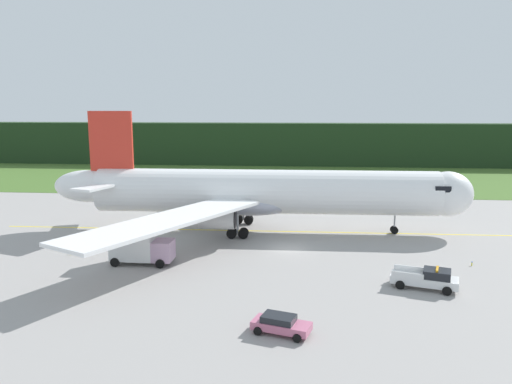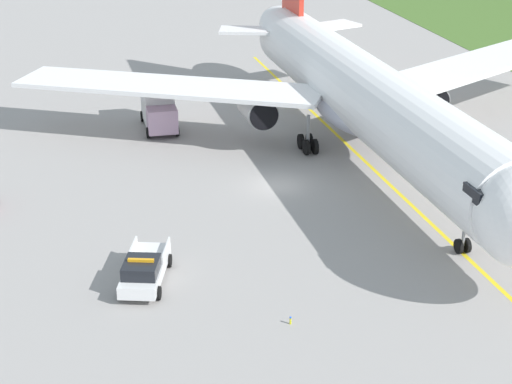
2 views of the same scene
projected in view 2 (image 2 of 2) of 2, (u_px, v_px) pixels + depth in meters
ground at (276, 185)px, 61.08m from camera, size 320.00×320.00×0.00m
taxiway_centerline_main at (364, 161)px, 65.60m from camera, size 67.43×1.22×0.01m
airliner at (364, 96)px, 64.32m from camera, size 52.30×51.31×15.00m
ops_pickup_truck at (144, 269)px, 47.45m from camera, size 5.92×3.59×1.94m
catering_truck at (158, 106)px, 72.12m from camera, size 6.18×2.74×3.93m
taxiway_edge_light_east at (290, 320)px, 43.80m from camera, size 0.12×0.12×0.44m
taxiway_edge_light_west at (170, 96)px, 80.67m from camera, size 0.12×0.12×0.46m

